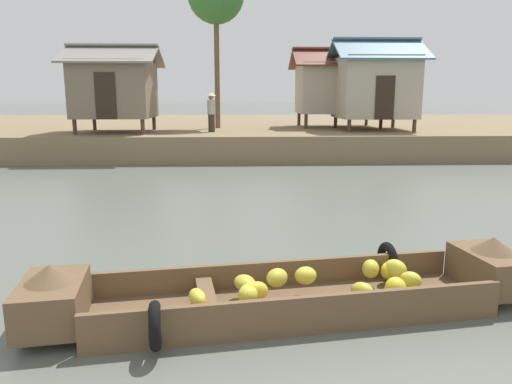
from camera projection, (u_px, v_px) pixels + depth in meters
name	position (u px, v px, depth m)	size (l,w,h in m)	color
ground_plane	(220.00, 207.00, 11.47)	(300.00, 300.00, 0.00)	#596056
riverbank_strip	(229.00, 131.00, 28.02)	(160.00, 20.00, 1.07)	#7F6B4C
banana_boat	(293.00, 291.00, 5.91)	(6.30, 2.40, 0.81)	brown
stilt_house_mid_left	(115.00, 88.00, 20.08)	(3.78, 3.62, 3.62)	#4C3826
stilt_house_mid_right	(339.00, 87.00, 23.32)	(4.63, 3.42, 3.79)	#4C3826
stilt_house_right	(374.00, 86.00, 21.39)	(3.91, 3.71, 4.03)	#4C3826
vendor_person	(211.00, 110.00, 20.40)	(0.44, 0.44, 1.66)	#332D28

